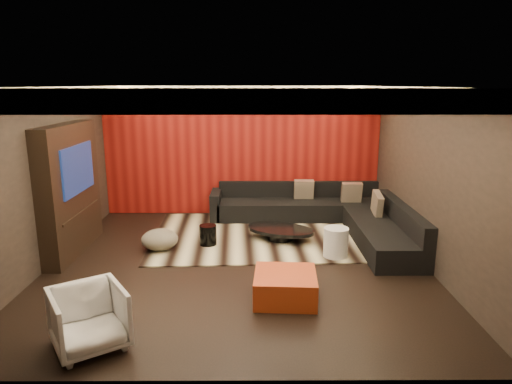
{
  "coord_description": "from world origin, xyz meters",
  "views": [
    {
      "loc": [
        0.26,
        -6.93,
        2.84
      ],
      "look_at": [
        0.3,
        0.6,
        1.05
      ],
      "focal_mm": 32.0,
      "sensor_mm": 36.0,
      "label": 1
    }
  ],
  "objects_px": {
    "coffee_table": "(280,234)",
    "armchair": "(89,319)",
    "orange_ottoman": "(285,286)",
    "drum_stool": "(208,235)",
    "sectional_sofa": "(327,215)",
    "white_side_table": "(336,243)"
  },
  "relations": [
    {
      "from": "white_side_table",
      "to": "sectional_sofa",
      "type": "relative_size",
      "value": 0.14
    },
    {
      "from": "armchair",
      "to": "orange_ottoman",
      "type": "bearing_deg",
      "value": -5.69
    },
    {
      "from": "coffee_table",
      "to": "white_side_table",
      "type": "height_order",
      "value": "white_side_table"
    },
    {
      "from": "orange_ottoman",
      "to": "armchair",
      "type": "bearing_deg",
      "value": -152.55
    },
    {
      "from": "drum_stool",
      "to": "sectional_sofa",
      "type": "height_order",
      "value": "sectional_sofa"
    },
    {
      "from": "coffee_table",
      "to": "orange_ottoman",
      "type": "distance_m",
      "value": 2.39
    },
    {
      "from": "drum_stool",
      "to": "sectional_sofa",
      "type": "xyz_separation_m",
      "value": [
        2.3,
        1.01,
        0.06
      ]
    },
    {
      "from": "coffee_table",
      "to": "sectional_sofa",
      "type": "relative_size",
      "value": 0.35
    },
    {
      "from": "orange_ottoman",
      "to": "sectional_sofa",
      "type": "height_order",
      "value": "sectional_sofa"
    },
    {
      "from": "white_side_table",
      "to": "armchair",
      "type": "relative_size",
      "value": 0.68
    },
    {
      "from": "coffee_table",
      "to": "orange_ottoman",
      "type": "bearing_deg",
      "value": -91.73
    },
    {
      "from": "white_side_table",
      "to": "sectional_sofa",
      "type": "distance_m",
      "value": 1.6
    },
    {
      "from": "coffee_table",
      "to": "armchair",
      "type": "xyz_separation_m",
      "value": [
        -2.29,
        -3.54,
        0.22
      ]
    },
    {
      "from": "orange_ottoman",
      "to": "white_side_table",
      "type": "bearing_deg",
      "value": 58.13
    },
    {
      "from": "armchair",
      "to": "sectional_sofa",
      "type": "distance_m",
      "value": 5.38
    },
    {
      "from": "white_side_table",
      "to": "sectional_sofa",
      "type": "bearing_deg",
      "value": 86.35
    },
    {
      "from": "white_side_table",
      "to": "armchair",
      "type": "height_order",
      "value": "armchair"
    },
    {
      "from": "white_side_table",
      "to": "orange_ottoman",
      "type": "xyz_separation_m",
      "value": [
        -0.95,
        -1.52,
        -0.07
      ]
    },
    {
      "from": "drum_stool",
      "to": "sectional_sofa",
      "type": "bearing_deg",
      "value": 23.86
    },
    {
      "from": "drum_stool",
      "to": "white_side_table",
      "type": "height_order",
      "value": "white_side_table"
    },
    {
      "from": "drum_stool",
      "to": "sectional_sofa",
      "type": "distance_m",
      "value": 2.51
    },
    {
      "from": "orange_ottoman",
      "to": "sectional_sofa",
      "type": "bearing_deg",
      "value": 71.39
    }
  ]
}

